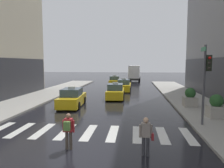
% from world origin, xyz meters
% --- Properties ---
extents(ground_plane, '(160.00, 160.00, 0.00)m').
position_xyz_m(ground_plane, '(0.00, 0.00, 0.00)').
color(ground_plane, black).
extents(crosswalk_markings, '(11.30, 2.80, 0.01)m').
position_xyz_m(crosswalk_markings, '(-0.00, 3.00, 0.00)').
color(crosswalk_markings, silver).
rests_on(crosswalk_markings, ground).
extents(traffic_light_pole, '(0.44, 0.84, 4.80)m').
position_xyz_m(traffic_light_pole, '(6.74, 4.72, 3.26)').
color(traffic_light_pole, '#47474C').
rests_on(traffic_light_pole, curb_right).
extents(taxi_lead, '(2.13, 4.63, 1.80)m').
position_xyz_m(taxi_lead, '(-3.04, 9.88, 0.72)').
color(taxi_lead, yellow).
rests_on(taxi_lead, ground).
extents(taxi_second, '(2.03, 4.59, 1.80)m').
position_xyz_m(taxi_second, '(0.45, 14.54, 0.72)').
color(taxi_second, yellow).
rests_on(taxi_second, ground).
extents(taxi_third, '(1.96, 4.56, 1.80)m').
position_xyz_m(taxi_third, '(1.07, 20.68, 0.72)').
color(taxi_third, yellow).
rests_on(taxi_third, ground).
extents(taxi_fourth, '(2.10, 4.62, 1.80)m').
position_xyz_m(taxi_fourth, '(-0.94, 28.22, 0.72)').
color(taxi_fourth, yellow).
rests_on(taxi_fourth, ground).
extents(box_truck, '(2.56, 7.63, 3.35)m').
position_xyz_m(box_truck, '(2.55, 36.50, 1.85)').
color(box_truck, '#2D2D2D').
rests_on(box_truck, ground).
extents(pedestrian_with_backpack, '(0.55, 0.43, 1.65)m').
position_xyz_m(pedestrian_with_backpack, '(-0.40, 0.58, 0.97)').
color(pedestrian_with_backpack, '#473D33').
rests_on(pedestrian_with_backpack, ground).
extents(pedestrian_with_handbag, '(0.60, 0.24, 1.65)m').
position_xyz_m(pedestrian_with_handbag, '(3.02, 0.29, 0.93)').
color(pedestrian_with_handbag, '#333338').
rests_on(pedestrian_with_handbag, ground).
extents(planter_near_corner, '(1.10, 1.10, 1.60)m').
position_xyz_m(planter_near_corner, '(8.11, 6.59, 0.87)').
color(planter_near_corner, '#A8A399').
rests_on(planter_near_corner, curb_right).
extents(planter_mid_block, '(1.10, 1.10, 1.60)m').
position_xyz_m(planter_mid_block, '(7.33, 10.36, 0.87)').
color(planter_mid_block, '#A8A399').
rests_on(planter_mid_block, curb_right).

